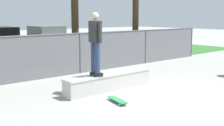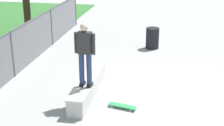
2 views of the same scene
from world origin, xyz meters
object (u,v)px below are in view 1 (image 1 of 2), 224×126
concrete_ledge (109,81)px  skateboarder (95,41)px  car_silver (46,39)px  skateboard (117,100)px

concrete_ledge → skateboarder: 1.41m
concrete_ledge → car_silver: car_silver is taller
skateboard → car_silver: (3.81, 10.70, 0.77)m
concrete_ledge → skateboard: concrete_ledge is taller
skateboard → skateboarder: bearing=84.1°
car_silver → concrete_ledge: bearing=-107.9°
skateboard → car_silver: 11.38m
skateboarder → car_silver: (3.70, 9.64, -0.71)m
skateboard → car_silver: bearing=70.4°
concrete_ledge → skateboard: 1.36m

